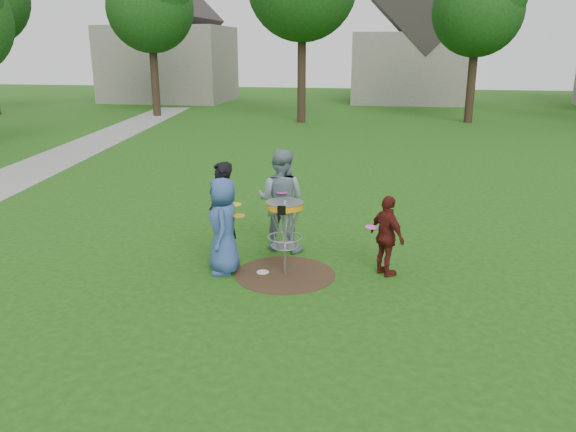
% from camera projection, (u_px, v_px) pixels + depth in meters
% --- Properties ---
extents(ground, '(100.00, 100.00, 0.00)m').
position_uv_depth(ground, '(285.00, 274.00, 10.03)').
color(ground, '#19470F').
rests_on(ground, ground).
extents(dirt_patch, '(1.80, 1.80, 0.01)m').
position_uv_depth(dirt_patch, '(285.00, 274.00, 10.03)').
color(dirt_patch, '#47331E').
rests_on(dirt_patch, ground).
extents(concrete_path, '(7.75, 39.92, 0.02)m').
position_uv_depth(concrete_path, '(40.00, 166.00, 19.24)').
color(concrete_path, '#9E9E99').
rests_on(concrete_path, ground).
extents(player_blue, '(0.74, 0.96, 1.74)m').
position_uv_depth(player_blue, '(223.00, 226.00, 9.89)').
color(player_blue, '#314D89').
rests_on(player_blue, ground).
extents(player_black, '(0.72, 0.84, 1.94)m').
position_uv_depth(player_black, '(222.00, 214.00, 10.23)').
color(player_black, black).
rests_on(player_black, ground).
extents(player_grey, '(1.11, 0.93, 2.03)m').
position_uv_depth(player_grey, '(281.00, 200.00, 11.02)').
color(player_grey, gray).
rests_on(player_grey, ground).
extents(player_maroon, '(0.81, 0.88, 1.45)m').
position_uv_depth(player_maroon, '(387.00, 236.00, 9.80)').
color(player_maroon, '#521612').
rests_on(player_maroon, ground).
extents(disc_on_grass, '(0.22, 0.22, 0.02)m').
position_uv_depth(disc_on_grass, '(263.00, 272.00, 10.09)').
color(disc_on_grass, silver).
rests_on(disc_on_grass, ground).
extents(disc_golf_basket, '(0.66, 0.67, 1.38)m').
position_uv_depth(disc_golf_basket, '(285.00, 220.00, 9.73)').
color(disc_golf_basket, '#9EA0A5').
rests_on(disc_golf_basket, ground).
extents(held_discs, '(2.65, 1.30, 0.37)m').
position_uv_depth(held_discs, '(281.00, 209.00, 10.08)').
color(held_discs, orange).
rests_on(held_discs, ground).
extents(tree_row, '(51.20, 17.42, 9.90)m').
position_uv_depth(tree_row, '(368.00, 0.00, 27.69)').
color(tree_row, '#38281C').
rests_on(tree_row, ground).
extents(house_row, '(44.50, 10.65, 11.62)m').
position_uv_depth(house_row, '(436.00, 45.00, 39.25)').
color(house_row, gray).
rests_on(house_row, ground).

